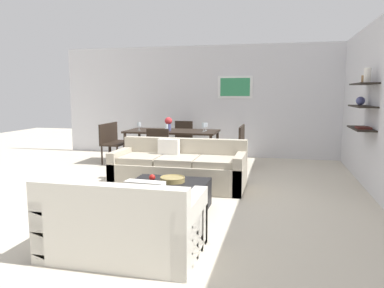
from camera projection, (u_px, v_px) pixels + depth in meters
ground_plane at (174, 192)px, 5.87m from camera, size 18.00×18.00×0.00m
back_wall_unit at (226, 101)px, 9.02m from camera, size 8.40×0.09×2.70m
right_wall_shelf_unit at (377, 107)px, 5.57m from camera, size 0.34×8.20×2.70m
sofa_beige at (179, 170)px, 6.15m from camera, size 2.17×0.90×0.78m
loveseat_white at (124, 225)px, 3.57m from camera, size 1.47×0.90×0.78m
coffee_table at (167, 197)px, 4.90m from camera, size 1.03×0.90×0.38m
decorative_bowl at (172, 179)px, 4.94m from camera, size 0.34×0.34×0.07m
apple_on_coffee_table at (152, 177)px, 5.01m from camera, size 0.09×0.09×0.09m
dining_table at (172, 133)px, 8.04m from camera, size 1.98×0.95×0.75m
dining_chair_head at (183, 137)px, 8.91m from camera, size 0.44×0.44×0.88m
dining_chair_right_near at (235, 145)px, 7.54m from camera, size 0.44×0.44×0.88m
dining_chair_left_near at (109, 141)px, 8.17m from camera, size 0.44×0.44×0.88m
dining_chair_right_far at (237, 142)px, 7.95m from camera, size 0.44×0.44×0.88m
dining_chair_foot at (160, 147)px, 7.21m from camera, size 0.44×0.44×0.88m
dining_chair_left_far at (117, 139)px, 8.59m from camera, size 0.44×0.44×0.88m
wine_glass_left_near at (139, 124)px, 8.06m from camera, size 0.08×0.08×0.18m
wine_glass_foot at (167, 127)px, 7.61m from camera, size 0.07×0.07×0.17m
wine_glass_right_far at (206, 125)px, 7.96m from camera, size 0.07×0.07×0.17m
wine_glass_right_near at (204, 125)px, 7.73m from camera, size 0.08×0.08×0.19m
centerpiece_vase at (168, 123)px, 8.01m from camera, size 0.16×0.16×0.29m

